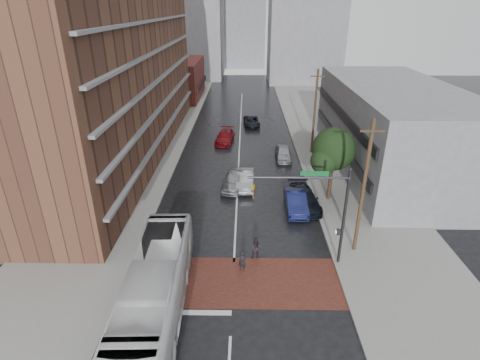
{
  "coord_description": "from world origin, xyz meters",
  "views": [
    {
      "loc": [
        0.75,
        -18.87,
        16.46
      ],
      "look_at": [
        0.33,
        8.7,
        3.5
      ],
      "focal_mm": 28.0,
      "sensor_mm": 36.0,
      "label": 1
    }
  ],
  "objects_px": {
    "suv_travel": "(252,122)",
    "transit_bus": "(156,289)",
    "car_parked_far": "(283,153)",
    "car_travel_a": "(233,180)",
    "pedestrian_a": "(242,261)",
    "car_travel_b": "(245,180)",
    "pedestrian_b": "(257,248)",
    "car_parked_mid": "(304,199)",
    "car_travel_c": "(225,137)",
    "car_parked_near": "(296,202)"
  },
  "relations": [
    {
      "from": "car_travel_b",
      "to": "suv_travel",
      "type": "relative_size",
      "value": 0.98
    },
    {
      "from": "car_parked_far",
      "to": "car_travel_b",
      "type": "bearing_deg",
      "value": -119.71
    },
    {
      "from": "car_travel_b",
      "to": "suv_travel",
      "type": "height_order",
      "value": "car_travel_b"
    },
    {
      "from": "car_parked_far",
      "to": "pedestrian_a",
      "type": "bearing_deg",
      "value": -101.64
    },
    {
      "from": "pedestrian_a",
      "to": "car_parked_far",
      "type": "bearing_deg",
      "value": 90.25
    },
    {
      "from": "transit_bus",
      "to": "suv_travel",
      "type": "relative_size",
      "value": 2.62
    },
    {
      "from": "car_parked_mid",
      "to": "car_travel_b",
      "type": "bearing_deg",
      "value": 137.05
    },
    {
      "from": "pedestrian_a",
      "to": "car_parked_near",
      "type": "bearing_deg",
      "value": 74.18
    },
    {
      "from": "car_travel_a",
      "to": "suv_travel",
      "type": "bearing_deg",
      "value": 92.32
    },
    {
      "from": "car_travel_a",
      "to": "car_parked_far",
      "type": "height_order",
      "value": "car_travel_a"
    },
    {
      "from": "transit_bus",
      "to": "car_travel_c",
      "type": "xyz_separation_m",
      "value": [
        2.37,
        30.08,
        -1.01
      ]
    },
    {
      "from": "car_travel_a",
      "to": "car_parked_far",
      "type": "relative_size",
      "value": 1.06
    },
    {
      "from": "pedestrian_a",
      "to": "car_parked_mid",
      "type": "height_order",
      "value": "car_parked_mid"
    },
    {
      "from": "pedestrian_a",
      "to": "car_travel_b",
      "type": "xyz_separation_m",
      "value": [
        0.15,
        12.96,
        0.03
      ]
    },
    {
      "from": "car_travel_b",
      "to": "car_parked_near",
      "type": "xyz_separation_m",
      "value": [
        4.45,
        -4.57,
        0.04
      ]
    },
    {
      "from": "suv_travel",
      "to": "car_travel_a",
      "type": "bearing_deg",
      "value": -99.54
    },
    {
      "from": "car_travel_a",
      "to": "suv_travel",
      "type": "height_order",
      "value": "car_travel_a"
    },
    {
      "from": "car_travel_a",
      "to": "suv_travel",
      "type": "distance_m",
      "value": 21.07
    },
    {
      "from": "car_travel_c",
      "to": "car_parked_far",
      "type": "xyz_separation_m",
      "value": [
        7.15,
        -5.75,
        0.02
      ]
    },
    {
      "from": "car_parked_near",
      "to": "car_parked_far",
      "type": "distance_m",
      "value": 12.06
    },
    {
      "from": "transit_bus",
      "to": "suv_travel",
      "type": "height_order",
      "value": "transit_bus"
    },
    {
      "from": "car_travel_c",
      "to": "car_parked_mid",
      "type": "height_order",
      "value": "car_parked_mid"
    },
    {
      "from": "car_parked_near",
      "to": "car_parked_mid",
      "type": "relative_size",
      "value": 0.91
    },
    {
      "from": "car_travel_c",
      "to": "suv_travel",
      "type": "relative_size",
      "value": 1.06
    },
    {
      "from": "pedestrian_b",
      "to": "car_parked_far",
      "type": "bearing_deg",
      "value": 80.01
    },
    {
      "from": "pedestrian_b",
      "to": "car_parked_near",
      "type": "xyz_separation_m",
      "value": [
        3.61,
        7.0,
        -0.01
      ]
    },
    {
      "from": "car_travel_a",
      "to": "car_parked_mid",
      "type": "height_order",
      "value": "car_travel_a"
    },
    {
      "from": "transit_bus",
      "to": "car_parked_mid",
      "type": "bearing_deg",
      "value": 49.35
    },
    {
      "from": "suv_travel",
      "to": "car_parked_near",
      "type": "distance_m",
      "value": 25.51
    },
    {
      "from": "pedestrian_a",
      "to": "car_parked_mid",
      "type": "distance_m",
      "value": 10.53
    },
    {
      "from": "transit_bus",
      "to": "pedestrian_b",
      "type": "bearing_deg",
      "value": 39.81
    },
    {
      "from": "car_parked_mid",
      "to": "car_parked_far",
      "type": "xyz_separation_m",
      "value": [
        -0.83,
        11.42,
        -0.02
      ]
    },
    {
      "from": "pedestrian_a",
      "to": "pedestrian_b",
      "type": "bearing_deg",
      "value": 67.33
    },
    {
      "from": "car_travel_a",
      "to": "car_travel_c",
      "type": "xyz_separation_m",
      "value": [
        -1.54,
        13.51,
        -0.07
      ]
    },
    {
      "from": "pedestrian_b",
      "to": "car_travel_a",
      "type": "relative_size",
      "value": 0.35
    },
    {
      "from": "car_parked_near",
      "to": "car_travel_b",
      "type": "bearing_deg",
      "value": 133.93
    },
    {
      "from": "car_travel_a",
      "to": "car_parked_near",
      "type": "xyz_separation_m",
      "value": [
        5.61,
        -4.3,
        0.01
      ]
    },
    {
      "from": "car_travel_c",
      "to": "suv_travel",
      "type": "distance_m",
      "value": 8.28
    },
    {
      "from": "car_parked_far",
      "to": "car_travel_a",
      "type": "bearing_deg",
      "value": -124.82
    },
    {
      "from": "car_parked_mid",
      "to": "car_travel_c",
      "type": "bearing_deg",
      "value": 108.66
    },
    {
      "from": "car_travel_c",
      "to": "car_travel_a",
      "type": "bearing_deg",
      "value": -76.82
    },
    {
      "from": "suv_travel",
      "to": "transit_bus",
      "type": "bearing_deg",
      "value": -102.95
    },
    {
      "from": "pedestrian_a",
      "to": "car_parked_near",
      "type": "height_order",
      "value": "car_parked_near"
    },
    {
      "from": "pedestrian_b",
      "to": "car_parked_far",
      "type": "xyz_separation_m",
      "value": [
        3.61,
        19.06,
        -0.06
      ]
    },
    {
      "from": "car_travel_a",
      "to": "pedestrian_a",
      "type": "bearing_deg",
      "value": -77.47
    },
    {
      "from": "car_parked_mid",
      "to": "car_parked_far",
      "type": "distance_m",
      "value": 11.45
    },
    {
      "from": "pedestrian_a",
      "to": "car_travel_b",
      "type": "height_order",
      "value": "car_travel_b"
    },
    {
      "from": "car_travel_a",
      "to": "suv_travel",
      "type": "xyz_separation_m",
      "value": [
        2.07,
        20.97,
        -0.14
      ]
    },
    {
      "from": "car_travel_b",
      "to": "car_parked_far",
      "type": "xyz_separation_m",
      "value": [
        4.45,
        7.48,
        -0.01
      ]
    },
    {
      "from": "transit_bus",
      "to": "suv_travel",
      "type": "distance_m",
      "value": 38.03
    }
  ]
}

